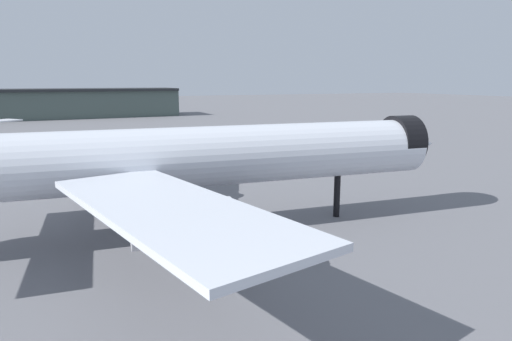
{
  "coord_description": "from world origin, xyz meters",
  "views": [
    {
      "loc": [
        -10.09,
        -48.83,
        17.06
      ],
      "look_at": [
        11.25,
        -2.5,
        6.72
      ],
      "focal_mm": 31.21,
      "sensor_mm": 36.0,
      "label": 1
    }
  ],
  "objects": [
    {
      "name": "airliner_near_gate",
      "position": [
        2.99,
        -1.71,
        8.59
      ],
      "size": [
        67.22,
        61.02,
        19.49
      ],
      "rotation": [
        0.0,
        0.0,
        -0.09
      ],
      "color": "silver",
      "rests_on": "ground"
    },
    {
      "name": "ground",
      "position": [
        0.0,
        0.0,
        0.0
      ],
      "size": [
        900.0,
        900.0,
        0.0
      ],
      "primitive_type": "plane",
      "color": "slate"
    }
  ]
}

